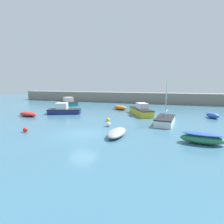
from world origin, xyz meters
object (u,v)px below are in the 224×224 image
(rowboat_blue_near, at_px, (120,107))
(mooring_buoy_white, at_px, (108,124))
(rowboat_with_red_cover, at_px, (202,138))
(mooring_buoy_red, at_px, (25,130))
(rowboat_white_midwater, at_px, (117,133))
(motorboat_with_cabin, at_px, (64,110))
(sailboat_short_mast, at_px, (165,120))
(open_tender_yellow, at_px, (28,114))
(motorboat_grey_hull, at_px, (69,102))
(dinghy_near_pier, at_px, (213,115))
(cabin_cruiser_white, at_px, (141,111))
(mooring_buoy_yellow, at_px, (108,120))

(rowboat_blue_near, distance_m, mooring_buoy_white, 13.29)
(rowboat_blue_near, relative_size, rowboat_with_red_cover, 0.98)
(mooring_buoy_white, bearing_deg, mooring_buoy_red, -147.07)
(rowboat_white_midwater, distance_m, motorboat_with_cabin, 14.80)
(sailboat_short_mast, relative_size, motorboat_with_cabin, 0.93)
(rowboat_with_red_cover, height_order, mooring_buoy_red, rowboat_with_red_cover)
(rowboat_with_red_cover, bearing_deg, open_tender_yellow, -9.16)
(rowboat_blue_near, bearing_deg, motorboat_grey_hull, -163.70)
(rowboat_blue_near, bearing_deg, sailboat_short_mast, -20.80)
(rowboat_with_red_cover, distance_m, open_tender_yellow, 23.26)
(dinghy_near_pier, distance_m, open_tender_yellow, 26.86)
(sailboat_short_mast, bearing_deg, open_tender_yellow, -80.75)
(motorboat_grey_hull, bearing_deg, cabin_cruiser_white, 15.01)
(motorboat_with_cabin, xyz_separation_m, mooring_buoy_red, (2.46, -10.70, -0.38))
(rowboat_white_midwater, bearing_deg, sailboat_short_mast, -32.77)
(sailboat_short_mast, relative_size, mooring_buoy_white, 9.28)
(rowboat_with_red_cover, distance_m, rowboat_white_midwater, 7.20)
(rowboat_white_midwater, bearing_deg, motorboat_grey_hull, 41.50)
(rowboat_blue_near, height_order, mooring_buoy_yellow, rowboat_blue_near)
(motorboat_with_cabin, height_order, motorboat_grey_hull, motorboat_grey_hull)
(rowboat_with_red_cover, bearing_deg, mooring_buoy_yellow, -24.88)
(motorboat_grey_hull, relative_size, mooring_buoy_red, 11.53)
(rowboat_with_red_cover, relative_size, motorboat_with_cabin, 0.62)
(motorboat_grey_hull, relative_size, mooring_buoy_yellow, 10.88)
(cabin_cruiser_white, height_order, mooring_buoy_yellow, cabin_cruiser_white)
(open_tender_yellow, bearing_deg, rowboat_with_red_cover, 174.40)
(rowboat_with_red_cover, relative_size, rowboat_white_midwater, 0.96)
(sailboat_short_mast, height_order, mooring_buoy_yellow, sailboat_short_mast)
(dinghy_near_pier, height_order, motorboat_with_cabin, motorboat_with_cabin)
(sailboat_short_mast, xyz_separation_m, mooring_buoy_yellow, (-7.01, -0.80, -0.21))
(rowboat_blue_near, relative_size, dinghy_near_pier, 1.40)
(motorboat_with_cabin, bearing_deg, rowboat_blue_near, 22.18)
(mooring_buoy_white, bearing_deg, sailboat_short_mast, 28.34)
(rowboat_with_red_cover, distance_m, dinghy_near_pier, 12.79)
(open_tender_yellow, xyz_separation_m, motorboat_grey_hull, (-1.34, 13.62, 0.34))
(dinghy_near_pier, xyz_separation_m, open_tender_yellow, (-25.97, -6.85, -0.06))
(rowboat_with_red_cover, xyz_separation_m, motorboat_with_cabin, (-18.82, 9.14, 0.15))
(sailboat_short_mast, relative_size, cabin_cruiser_white, 0.81)
(rowboat_white_midwater, xyz_separation_m, motorboat_with_cabin, (-11.62, 9.16, 0.31))
(rowboat_with_red_cover, relative_size, mooring_buoy_yellow, 7.03)
(cabin_cruiser_white, bearing_deg, mooring_buoy_white, 136.24)
(motorboat_grey_hull, bearing_deg, mooring_buoy_red, -32.21)
(rowboat_blue_near, xyz_separation_m, cabin_cruiser_white, (4.56, -4.32, 0.27))
(rowboat_blue_near, distance_m, mooring_buoy_yellow, 10.69)
(rowboat_white_midwater, bearing_deg, open_tender_yellow, 70.64)
(sailboat_short_mast, distance_m, open_tender_yellow, 19.62)
(motorboat_with_cabin, bearing_deg, mooring_buoy_yellow, -42.79)
(open_tender_yellow, height_order, mooring_buoy_white, open_tender_yellow)
(mooring_buoy_yellow, relative_size, mooring_buoy_white, 0.88)
(motorboat_grey_hull, bearing_deg, dinghy_near_pier, 23.73)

